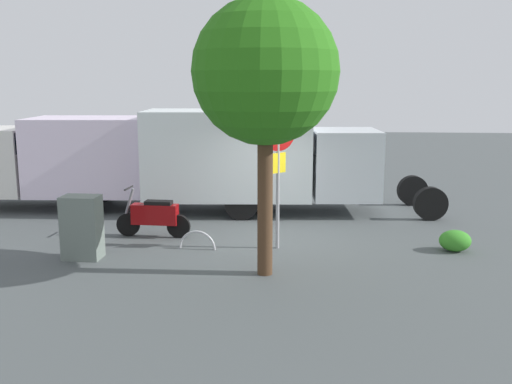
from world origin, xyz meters
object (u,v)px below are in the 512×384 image
object	(u,v)px
box_truck_far	(72,157)
stop_sign	(278,161)
motorcycle	(154,216)
utility_cabinet	(82,227)
street_tree	(265,73)
bike_rack_hoop	(197,249)
box_truck_near	(262,156)

from	to	relation	value
box_truck_far	stop_sign	size ratio (longest dim) A/B	2.69
motorcycle	utility_cabinet	distance (m)	2.12
motorcycle	street_tree	world-z (taller)	street_tree
street_tree	bike_rack_hoop	xyz separation A→B (m)	(1.62, -1.59, -3.84)
box_truck_near	box_truck_far	world-z (taller)	box_truck_near
box_truck_near	bike_rack_hoop	distance (m)	4.34
street_tree	bike_rack_hoop	distance (m)	4.46
box_truck_near	utility_cabinet	distance (m)	5.94
box_truck_far	bike_rack_hoop	bearing A→B (deg)	133.94
stop_sign	bike_rack_hoop	bearing A→B (deg)	6.51
bike_rack_hoop	box_truck_near	bearing A→B (deg)	-106.81
stop_sign	bike_rack_hoop	size ratio (longest dim) A/B	3.47
utility_cabinet	bike_rack_hoop	xyz separation A→B (m)	(-2.27, -0.89, -0.67)
street_tree	bike_rack_hoop	world-z (taller)	street_tree
box_truck_far	utility_cabinet	bearing A→B (deg)	109.59
stop_sign	street_tree	distance (m)	2.60
utility_cabinet	box_truck_far	bearing A→B (deg)	-66.46
motorcycle	stop_sign	bearing A→B (deg)	169.18
utility_cabinet	bike_rack_hoop	bearing A→B (deg)	-158.60
motorcycle	utility_cabinet	xyz separation A→B (m)	(1.07, 1.82, 0.15)
box_truck_near	street_tree	distance (m)	5.90
bike_rack_hoop	stop_sign	bearing A→B (deg)	-173.49
box_truck_far	utility_cabinet	distance (m)	5.37
stop_sign	utility_cabinet	size ratio (longest dim) A/B	2.19
box_truck_far	motorcycle	xyz separation A→B (m)	(-3.19, 3.04, -1.00)
stop_sign	street_tree	world-z (taller)	street_tree
box_truck_far	street_tree	xyz separation A→B (m)	(-6.01, 5.56, 2.32)
motorcycle	utility_cabinet	size ratio (longest dim) A/B	1.35
box_truck_near	stop_sign	world-z (taller)	stop_sign
box_truck_near	street_tree	size ratio (longest dim) A/B	1.60
box_truck_far	motorcycle	bearing A→B (deg)	132.44
stop_sign	bike_rack_hoop	distance (m)	2.66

